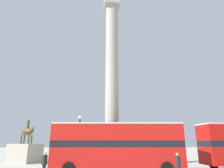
{
  "coord_description": "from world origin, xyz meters",
  "views": [
    {
      "loc": [
        -2.26,
        -23.29,
        2.47
      ],
      "look_at": [
        0.0,
        0.0,
        9.4
      ],
      "focal_mm": 32.0,
      "sensor_mm": 36.0,
      "label": 1
    }
  ],
  "objects_px": {
    "monument_column": "(112,100)",
    "equestrian_statue": "(25,151)",
    "bus_b": "(117,145)",
    "pedestrian_near_lamp": "(45,163)",
    "pedestrian_by_plinth": "(178,164)",
    "street_lamp": "(79,141)"
  },
  "relations": [
    {
      "from": "equestrian_statue",
      "to": "pedestrian_near_lamp",
      "type": "distance_m",
      "value": 13.34
    },
    {
      "from": "bus_b",
      "to": "pedestrian_near_lamp",
      "type": "xyz_separation_m",
      "value": [
        -5.78,
        -2.04,
        -1.28
      ]
    },
    {
      "from": "street_lamp",
      "to": "pedestrian_near_lamp",
      "type": "bearing_deg",
      "value": -117.53
    },
    {
      "from": "equestrian_statue",
      "to": "pedestrian_by_plinth",
      "type": "relative_size",
      "value": 3.19
    },
    {
      "from": "pedestrian_near_lamp",
      "to": "pedestrian_by_plinth",
      "type": "height_order",
      "value": "pedestrian_near_lamp"
    },
    {
      "from": "monument_column",
      "to": "equestrian_statue",
      "type": "distance_m",
      "value": 13.68
    },
    {
      "from": "pedestrian_near_lamp",
      "to": "street_lamp",
      "type": "bearing_deg",
      "value": 168.0
    },
    {
      "from": "monument_column",
      "to": "equestrian_statue",
      "type": "xyz_separation_m",
      "value": [
        -11.03,
        5.46,
        -5.98
      ]
    },
    {
      "from": "bus_b",
      "to": "pedestrian_by_plinth",
      "type": "relative_size",
      "value": 6.62
    },
    {
      "from": "bus_b",
      "to": "equestrian_statue",
      "type": "height_order",
      "value": "equestrian_statue"
    },
    {
      "from": "street_lamp",
      "to": "pedestrian_by_plinth",
      "type": "xyz_separation_m",
      "value": [
        7.74,
        -5.36,
        -1.66
      ]
    },
    {
      "from": "pedestrian_by_plinth",
      "to": "monument_column",
      "type": "bearing_deg",
      "value": -160.7
    },
    {
      "from": "pedestrian_by_plinth",
      "to": "bus_b",
      "type": "bearing_deg",
      "value": -135.35
    },
    {
      "from": "street_lamp",
      "to": "bus_b",
      "type": "bearing_deg",
      "value": -32.48
    },
    {
      "from": "bus_b",
      "to": "street_lamp",
      "type": "xyz_separation_m",
      "value": [
        -3.54,
        2.25,
        0.32
      ]
    },
    {
      "from": "monument_column",
      "to": "bus_b",
      "type": "distance_m",
      "value": 6.95
    },
    {
      "from": "bus_b",
      "to": "equestrian_statue",
      "type": "bearing_deg",
      "value": 142.39
    },
    {
      "from": "bus_b",
      "to": "equestrian_statue",
      "type": "distance_m",
      "value": 15.07
    },
    {
      "from": "monument_column",
      "to": "equestrian_statue",
      "type": "bearing_deg",
      "value": 153.67
    },
    {
      "from": "equestrian_statue",
      "to": "pedestrian_by_plinth",
      "type": "distance_m",
      "value": 20.24
    },
    {
      "from": "pedestrian_near_lamp",
      "to": "bus_b",
      "type": "bearing_deg",
      "value": 124.95
    },
    {
      "from": "monument_column",
      "to": "equestrian_statue",
      "type": "height_order",
      "value": "monument_column"
    }
  ]
}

